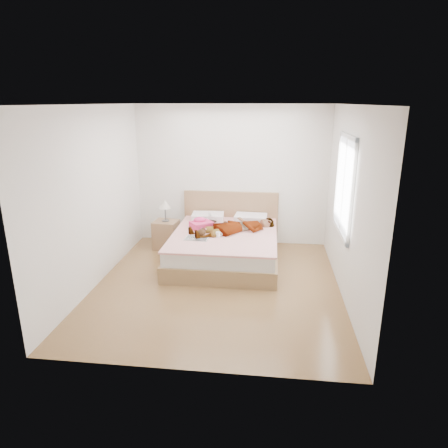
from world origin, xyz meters
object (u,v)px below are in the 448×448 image
object	(u,v)px
magazine	(197,238)
coffee_mug	(218,234)
plush_toy	(202,232)
nightstand	(166,232)
woman	(235,225)
towel	(201,224)
phone	(210,214)
bed	(225,244)

from	to	relation	value
magazine	coffee_mug	bearing A→B (deg)	20.09
plush_toy	nightstand	size ratio (longest dim) A/B	0.25
woman	plush_toy	distance (m)	0.63
magazine	coffee_mug	size ratio (longest dim) A/B	3.43
towel	magazine	xyz separation A→B (m)	(0.03, -0.57, -0.07)
phone	coffee_mug	bearing A→B (deg)	-103.80
woman	plush_toy	bearing A→B (deg)	-88.55
woman	coffee_mug	distance (m)	0.45
bed	nightstand	distance (m)	1.23
coffee_mug	plush_toy	bearing A→B (deg)	176.01
woman	coffee_mug	size ratio (longest dim) A/B	13.75
woman	nightstand	bearing A→B (deg)	-137.69
magazine	plush_toy	world-z (taller)	plush_toy
phone	plush_toy	bearing A→B (deg)	-123.95
woman	plush_toy	size ratio (longest dim) A/B	6.81
phone	towel	xyz separation A→B (m)	(-0.11, -0.32, -0.09)
bed	magazine	xyz separation A→B (m)	(-0.42, -0.43, 0.24)
towel	woman	bearing A→B (deg)	-7.72
nightstand	bed	bearing A→B (deg)	-20.31
woman	phone	distance (m)	0.64
bed	nightstand	bearing A→B (deg)	159.69
phone	bed	bearing A→B (deg)	-86.28
towel	coffee_mug	size ratio (longest dim) A/B	3.98
coffee_mug	bed	bearing A→B (deg)	74.87
plush_toy	nightstand	world-z (taller)	nightstand
phone	nightstand	xyz separation A→B (m)	(-0.82, -0.04, -0.37)
coffee_mug	phone	bearing A→B (deg)	108.52
magazine	plush_toy	bearing A→B (deg)	67.84
bed	coffee_mug	size ratio (longest dim) A/B	18.08
magazine	plush_toy	xyz separation A→B (m)	(0.06, 0.14, 0.06)
bed	magazine	distance (m)	0.64
woman	towel	size ratio (longest dim) A/B	3.46
woman	coffee_mug	world-z (taller)	woman
woman	plush_toy	world-z (taller)	woman
bed	towel	xyz separation A→B (m)	(-0.45, 0.15, 0.31)
bed	plush_toy	world-z (taller)	bed
woman	magazine	xyz separation A→B (m)	(-0.58, -0.49, -0.10)
nightstand	magazine	bearing A→B (deg)	-49.15
bed	towel	world-z (taller)	bed
bed	nightstand	size ratio (longest dim) A/B	2.25
coffee_mug	magazine	bearing A→B (deg)	-159.91
bed	plush_toy	bearing A→B (deg)	-141.88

